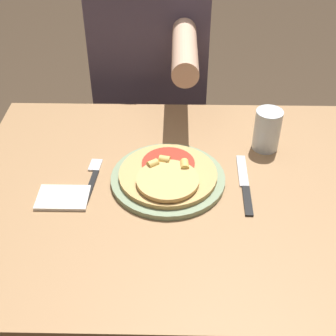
{
  "coord_description": "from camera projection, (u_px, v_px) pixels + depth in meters",
  "views": [
    {
      "loc": [
        -0.02,
        -0.84,
        1.47
      ],
      "look_at": [
        -0.04,
        0.03,
        0.79
      ],
      "focal_mm": 50.0,
      "sensor_mm": 36.0,
      "label": 1
    }
  ],
  "objects": [
    {
      "name": "plate",
      "position": [
        168.0,
        179.0,
        1.12
      ],
      "size": [
        0.27,
        0.27,
        0.01
      ],
      "color": "gray",
      "rests_on": "dining_table"
    },
    {
      "name": "pizza",
      "position": [
        168.0,
        175.0,
        1.11
      ],
      "size": [
        0.23,
        0.23,
        0.04
      ],
      "color": "tan",
      "rests_on": "plate"
    },
    {
      "name": "person_diner",
      "position": [
        151.0,
        76.0,
        1.6
      ],
      "size": [
        0.38,
        0.52,
        1.25
      ],
      "color": "#2D2D38",
      "rests_on": "ground_plane"
    },
    {
      "name": "fork",
      "position": [
        92.0,
        178.0,
        1.13
      ],
      "size": [
        0.03,
        0.18,
        0.0
      ],
      "color": "black",
      "rests_on": "dining_table"
    },
    {
      "name": "dining_table",
      "position": [
        183.0,
        227.0,
        1.18
      ],
      "size": [
        1.04,
        0.77,
        0.75
      ],
      "color": "#9E754C",
      "rests_on": "ground_plane"
    },
    {
      "name": "drinking_glass",
      "position": [
        267.0,
        130.0,
        1.2
      ],
      "size": [
        0.07,
        0.07,
        0.11
      ],
      "color": "silver",
      "rests_on": "dining_table"
    },
    {
      "name": "napkin",
      "position": [
        63.0,
        198.0,
        1.07
      ],
      "size": [
        0.12,
        0.08,
        0.01
      ],
      "color": "silver",
      "rests_on": "dining_table"
    },
    {
      "name": "knife",
      "position": [
        245.0,
        185.0,
        1.11
      ],
      "size": [
        0.02,
        0.22,
        0.0
      ],
      "color": "black",
      "rests_on": "dining_table"
    }
  ]
}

